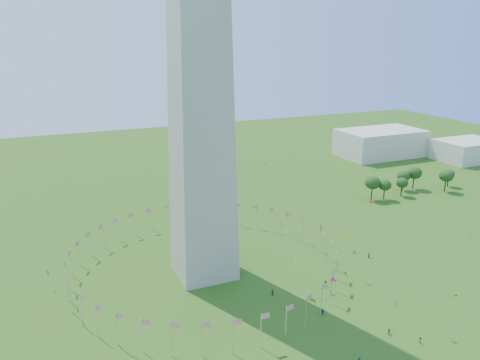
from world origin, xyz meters
The scene contains 6 objects.
flag_ring centered at (0.00, 50.00, 4.50)m, with size 80.24×80.24×9.00m.
gov_building_east_a centered at (150.00, 150.00, 8.00)m, with size 50.00×30.00×16.00m, color beige.
gov_building_east_b centered at (190.00, 120.00, 6.00)m, with size 35.00×25.00×12.00m, color beige.
crowd centered at (11.23, 0.14, 0.87)m, with size 95.71×78.03×1.93m.
kites_aloft centered at (17.41, 25.37, 17.41)m, with size 93.99×73.64×31.09m.
tree_line_east centered at (113.52, 85.24, 4.95)m, with size 53.33×15.83×10.83m.
Camera 1 is at (-41.91, -73.88, 69.73)m, focal length 35.00 mm.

